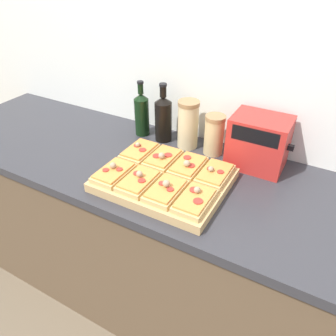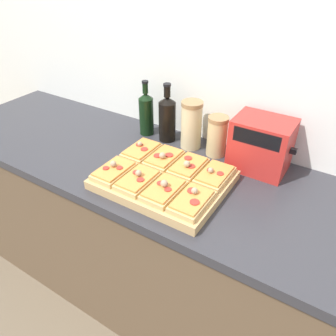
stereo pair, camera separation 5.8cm
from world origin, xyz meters
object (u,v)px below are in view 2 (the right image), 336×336
Objects in this scene: cutting_board at (164,180)px; grain_jar_short at (217,136)px; toaster_oven at (261,145)px; wine_bottle at (167,118)px; olive_oil_bottle at (146,113)px; grain_jar_tall at (191,125)px.

grain_jar_short reaches higher than cutting_board.
grain_jar_short is 0.20m from toaster_oven.
wine_bottle is at bearing 180.00° from grain_jar_short.
wine_bottle is at bearing 179.17° from toaster_oven.
grain_jar_short is 0.72× the size of toaster_oven.
grain_jar_tall is at bearing 0.00° from olive_oil_bottle.
grain_jar_tall is at bearing 180.00° from grain_jar_short.
grain_jar_tall is at bearing 178.85° from toaster_oven.
cutting_board is 0.37m from wine_bottle.
wine_bottle is 0.26m from grain_jar_short.
wine_bottle is 0.13m from grain_jar_tall.
grain_jar_tall is 0.88× the size of toaster_oven.
cutting_board is at bearing -80.45° from grain_jar_tall.
grain_jar_tall is (-0.05, 0.31, 0.09)m from cutting_board.
wine_bottle reaches higher than grain_jar_short.
wine_bottle reaches higher than olive_oil_bottle.
toaster_oven is at bearing -0.65° from olive_oil_bottle.
toaster_oven is (0.57, -0.01, 0.00)m from olive_oil_bottle.
olive_oil_bottle is at bearing -180.00° from grain_jar_short.
olive_oil_bottle reaches higher than cutting_board.
olive_oil_bottle is 1.21× the size of grain_jar_tall.
grain_jar_short is at bearing 0.00° from grain_jar_tall.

